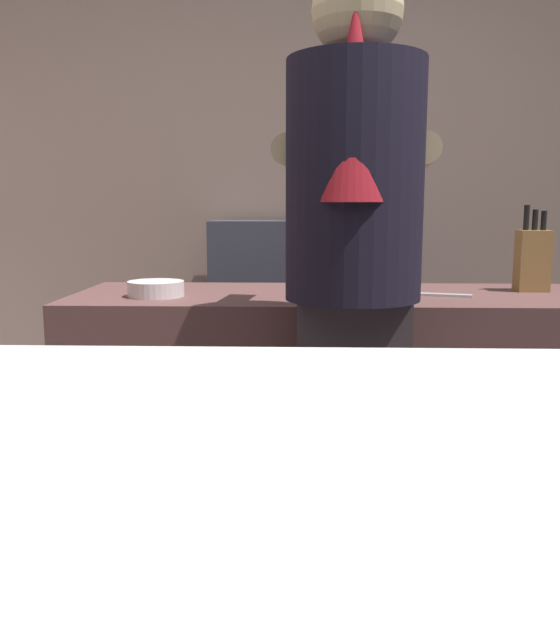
# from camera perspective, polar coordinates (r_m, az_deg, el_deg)

# --- Properties ---
(wall_back) EXTENTS (5.20, 0.10, 2.70)m
(wall_back) POSITION_cam_1_polar(r_m,az_deg,el_deg) (3.58, 1.44, 12.70)
(wall_back) COLOR gray
(wall_back) RESTS_ON ground
(prep_counter) EXTENTS (2.10, 0.60, 0.88)m
(prep_counter) POSITION_cam_1_polar(r_m,az_deg,el_deg) (2.28, 9.96, -8.84)
(prep_counter) COLOR brown
(prep_counter) RESTS_ON ground
(back_shelf) EXTENTS (0.77, 0.36, 1.09)m
(back_shelf) POSITION_cam_1_polar(r_m,az_deg,el_deg) (3.35, 0.83, -0.88)
(back_shelf) COLOR #373843
(back_shelf) RESTS_ON ground
(bartender) EXTENTS (0.45, 0.53, 1.73)m
(bartender) POSITION_cam_1_polar(r_m,az_deg,el_deg) (1.70, 6.22, 4.29)
(bartender) COLOR #34292E
(bartender) RESTS_ON ground
(knife_block) EXTENTS (0.10, 0.08, 0.28)m
(knife_block) POSITION_cam_1_polar(r_m,az_deg,el_deg) (2.35, 20.72, 4.87)
(knife_block) COLOR olive
(knife_block) RESTS_ON prep_counter
(mixing_bowl) EXTENTS (0.17, 0.17, 0.05)m
(mixing_bowl) POSITION_cam_1_polar(r_m,az_deg,el_deg) (2.11, -10.53, 2.64)
(mixing_bowl) COLOR silver
(mixing_bowl) RESTS_ON prep_counter
(chefs_knife) EXTENTS (0.24, 0.10, 0.01)m
(chefs_knife) POSITION_cam_1_polar(r_m,az_deg,el_deg) (2.15, 12.85, 2.13)
(chefs_knife) COLOR silver
(chefs_knife) RESTS_ON prep_counter
(bottle_soy) EXTENTS (0.07, 0.07, 0.24)m
(bottle_soy) POSITION_cam_1_polar(r_m,az_deg,el_deg) (3.21, 6.42, 10.06)
(bottle_soy) COLOR #3B4F96
(bottle_soy) RESTS_ON back_shelf
(bottle_hot_sauce) EXTENTS (0.05, 0.05, 0.24)m
(bottle_hot_sauce) POSITION_cam_1_polar(r_m,az_deg,el_deg) (3.31, 1.51, 10.12)
(bottle_hot_sauce) COLOR red
(bottle_hot_sauce) RESTS_ON back_shelf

